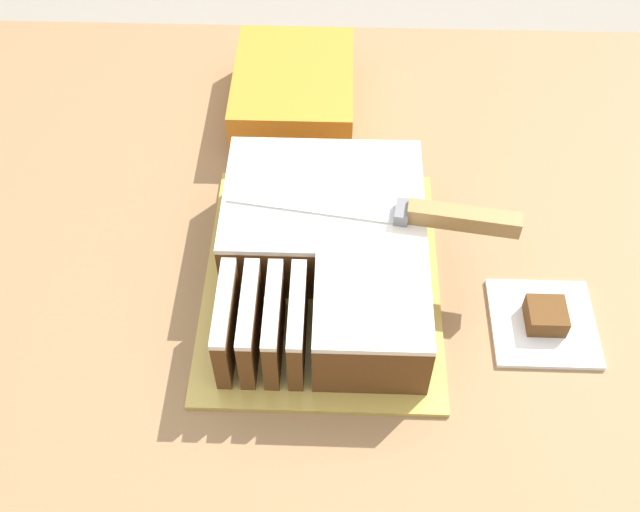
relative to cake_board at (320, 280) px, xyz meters
The scene contains 7 objects.
countertop 0.48m from the cake_board, 36.87° to the right, with size 1.40×1.10×0.94m.
cake_board is the anchor object (origin of this frame).
cake 0.05m from the cake_board, 54.60° to the left, with size 0.24×0.31×0.09m.
knife 0.16m from the cake_board, 10.51° to the left, with size 0.34×0.08×0.02m.
paper_napkin 0.27m from the cake_board, 11.96° to the right, with size 0.12×0.12×0.01m.
brownie 0.27m from the cake_board, 11.96° to the right, with size 0.04×0.04×0.02m.
storage_box 0.33m from the cake_board, 99.01° to the left, with size 0.17×0.22×0.07m.
Camera 1 is at (0.00, -0.54, 1.68)m, focal length 42.00 mm.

